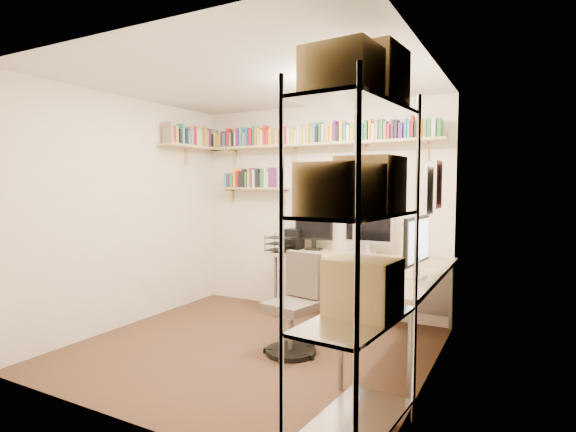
# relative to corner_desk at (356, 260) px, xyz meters

# --- Properties ---
(ground) EXTENTS (3.20, 3.20, 0.00)m
(ground) POSITION_rel_corner_desk_xyz_m (-0.70, -0.96, -0.76)
(ground) COLOR #44271D
(ground) RESTS_ON ground
(room_shell) EXTENTS (3.24, 3.04, 2.52)m
(room_shell) POSITION_rel_corner_desk_xyz_m (-0.69, -0.96, 0.79)
(room_shell) COLOR beige
(room_shell) RESTS_ON ground
(wall_shelves) EXTENTS (3.12, 1.09, 0.80)m
(wall_shelves) POSITION_rel_corner_desk_xyz_m (-1.13, 0.34, 1.27)
(wall_shelves) COLOR tan
(wall_shelves) RESTS_ON ground
(corner_desk) EXTENTS (2.04, 1.99, 1.33)m
(corner_desk) POSITION_rel_corner_desk_xyz_m (0.00, 0.00, 0.00)
(corner_desk) COLOR tan
(corner_desk) RESTS_ON ground
(office_chair) EXTENTS (0.49, 0.50, 0.92)m
(office_chair) POSITION_rel_corner_desk_xyz_m (-0.29, -0.86, -0.37)
(office_chair) COLOR black
(office_chair) RESTS_ON ground
(wire_rack) EXTENTS (0.52, 0.94, 2.34)m
(wire_rack) POSITION_rel_corner_desk_xyz_m (0.72, -2.03, 0.78)
(wire_rack) COLOR silver
(wire_rack) RESTS_ON ground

